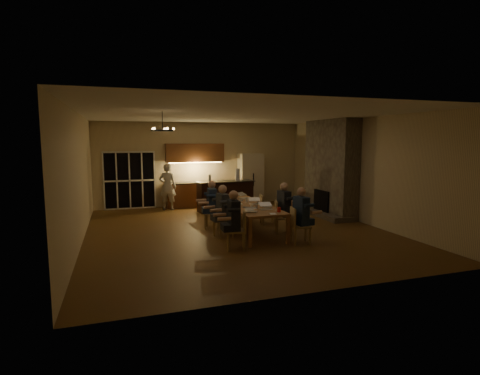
% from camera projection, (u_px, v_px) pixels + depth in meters
% --- Properties ---
extents(floor, '(9.00, 9.00, 0.00)m').
position_uv_depth(floor, '(236.00, 231.00, 10.48)').
color(floor, brown).
rests_on(floor, ground).
extents(back_wall, '(8.00, 0.04, 3.20)m').
position_uv_depth(back_wall, '(201.00, 164.00, 14.54)').
color(back_wall, beige).
rests_on(back_wall, ground).
extents(left_wall, '(0.04, 9.00, 3.20)m').
position_uv_depth(left_wall, '(78.00, 178.00, 9.04)').
color(left_wall, beige).
rests_on(left_wall, ground).
extents(right_wall, '(0.04, 9.00, 3.20)m').
position_uv_depth(right_wall, '(361.00, 170.00, 11.52)').
color(right_wall, beige).
rests_on(right_wall, ground).
extents(ceiling, '(8.00, 9.00, 0.04)m').
position_uv_depth(ceiling, '(236.00, 114.00, 10.08)').
color(ceiling, white).
rests_on(ceiling, back_wall).
extents(french_doors, '(1.86, 0.08, 2.10)m').
position_uv_depth(french_doors, '(130.00, 181.00, 13.73)').
color(french_doors, black).
rests_on(french_doors, ground).
extents(fireplace, '(0.58, 2.50, 3.20)m').
position_uv_depth(fireplace, '(330.00, 168.00, 12.55)').
color(fireplace, '#665F50').
rests_on(fireplace, ground).
extents(kitchenette, '(2.24, 0.68, 2.40)m').
position_uv_depth(kitchenette, '(196.00, 175.00, 14.20)').
color(kitchenette, brown).
rests_on(kitchenette, ground).
extents(refrigerator, '(0.90, 0.68, 2.00)m').
position_uv_depth(refrigerator, '(250.00, 179.00, 14.85)').
color(refrigerator, beige).
rests_on(refrigerator, ground).
extents(dining_table, '(1.10, 3.31, 0.75)m').
position_uv_depth(dining_table, '(247.00, 218.00, 10.44)').
color(dining_table, '#9E6D3F').
rests_on(dining_table, ground).
extents(bar_island, '(2.11, 0.87, 1.08)m').
position_uv_depth(bar_island, '(225.00, 196.00, 13.39)').
color(bar_island, black).
rests_on(bar_island, ground).
extents(chair_left_near, '(0.54, 0.54, 0.89)m').
position_uv_depth(chair_left_near, '(236.00, 230.00, 8.67)').
color(chair_left_near, tan).
rests_on(chair_left_near, ground).
extents(chair_left_mid, '(0.53, 0.53, 0.89)m').
position_uv_depth(chair_left_mid, '(223.00, 220.00, 9.77)').
color(chair_left_mid, tan).
rests_on(chair_left_mid, ground).
extents(chair_left_far, '(0.56, 0.56, 0.89)m').
position_uv_depth(chair_left_far, '(212.00, 213.00, 10.74)').
color(chair_left_far, tan).
rests_on(chair_left_far, ground).
extents(chair_right_near, '(0.52, 0.52, 0.89)m').
position_uv_depth(chair_right_near, '(301.00, 226.00, 9.14)').
color(chair_right_near, tan).
rests_on(chair_right_near, ground).
extents(chair_right_mid, '(0.55, 0.55, 0.89)m').
position_uv_depth(chair_right_mid, '(283.00, 217.00, 10.16)').
color(chair_right_mid, tan).
rests_on(chair_right_mid, ground).
extents(chair_right_far, '(0.51, 0.51, 0.89)m').
position_uv_depth(chair_right_far, '(268.00, 209.00, 11.28)').
color(chair_right_far, tan).
rests_on(chair_right_far, ground).
extents(person_left_near, '(0.63, 0.63, 1.38)m').
position_uv_depth(person_left_near, '(234.00, 220.00, 8.62)').
color(person_left_near, '#21252B').
rests_on(person_left_near, ground).
extents(person_right_near, '(0.68, 0.68, 1.38)m').
position_uv_depth(person_right_near, '(301.00, 215.00, 9.17)').
color(person_right_near, '#1C2646').
rests_on(person_right_near, ground).
extents(person_left_mid, '(0.66, 0.66, 1.38)m').
position_uv_depth(person_left_mid, '(223.00, 211.00, 9.68)').
color(person_left_mid, '#373D41').
rests_on(person_left_mid, ground).
extents(person_right_mid, '(0.65, 0.65, 1.38)m').
position_uv_depth(person_right_mid, '(284.00, 208.00, 10.23)').
color(person_right_mid, '#21252B').
rests_on(person_right_mid, ground).
extents(person_left_far, '(0.65, 0.65, 1.38)m').
position_uv_depth(person_left_far, '(212.00, 204.00, 10.74)').
color(person_left_far, '#1C2646').
rests_on(person_left_far, ground).
extents(standing_person, '(0.74, 0.63, 1.71)m').
position_uv_depth(standing_person, '(168.00, 187.00, 13.55)').
color(standing_person, silver).
rests_on(standing_person, ground).
extents(chandelier, '(0.55, 0.55, 0.03)m').
position_uv_depth(chandelier, '(163.00, 130.00, 8.90)').
color(chandelier, black).
rests_on(chandelier, ceiling).
extents(laptop_a, '(0.42, 0.41, 0.23)m').
position_uv_depth(laptop_a, '(251.00, 207.00, 9.29)').
color(laptop_a, silver).
rests_on(laptop_a, dining_table).
extents(laptop_b, '(0.35, 0.31, 0.23)m').
position_uv_depth(laptop_b, '(266.00, 205.00, 9.59)').
color(laptop_b, silver).
rests_on(laptop_b, dining_table).
extents(laptop_c, '(0.36, 0.33, 0.23)m').
position_uv_depth(laptop_c, '(237.00, 200.00, 10.38)').
color(laptop_c, silver).
rests_on(laptop_c, dining_table).
extents(laptop_d, '(0.38, 0.35, 0.23)m').
position_uv_depth(laptop_d, '(255.00, 200.00, 10.41)').
color(laptop_d, silver).
rests_on(laptop_d, dining_table).
extents(laptop_e, '(0.39, 0.36, 0.23)m').
position_uv_depth(laptop_e, '(229.00, 195.00, 11.40)').
color(laptop_e, silver).
rests_on(laptop_e, dining_table).
extents(laptop_f, '(0.41, 0.40, 0.23)m').
position_uv_depth(laptop_f, '(244.00, 195.00, 11.47)').
color(laptop_f, silver).
rests_on(laptop_f, dining_table).
extents(mug_front, '(0.07, 0.07, 0.10)m').
position_uv_depth(mug_front, '(252.00, 206.00, 9.90)').
color(mug_front, white).
rests_on(mug_front, dining_table).
extents(mug_mid, '(0.07, 0.07, 0.10)m').
position_uv_depth(mug_mid, '(247.00, 200.00, 10.90)').
color(mug_mid, white).
rests_on(mug_mid, dining_table).
extents(mug_back, '(0.08, 0.08, 0.10)m').
position_uv_depth(mug_back, '(227.00, 199.00, 10.95)').
color(mug_back, white).
rests_on(mug_back, dining_table).
extents(redcup_near, '(0.09, 0.09, 0.12)m').
position_uv_depth(redcup_near, '(279.00, 210.00, 9.26)').
color(redcup_near, '#B5130C').
rests_on(redcup_near, dining_table).
extents(redcup_mid, '(0.09, 0.09, 0.12)m').
position_uv_depth(redcup_mid, '(228.00, 201.00, 10.61)').
color(redcup_mid, '#B5130C').
rests_on(redcup_mid, dining_table).
extents(redcup_far, '(0.08, 0.08, 0.12)m').
position_uv_depth(redcup_far, '(236.00, 195.00, 11.67)').
color(redcup_far, '#B5130C').
rests_on(redcup_far, dining_table).
extents(can_silver, '(0.06, 0.06, 0.12)m').
position_uv_depth(can_silver, '(257.00, 207.00, 9.68)').
color(can_silver, '#B2B2B7').
rests_on(can_silver, dining_table).
extents(can_cola, '(0.07, 0.07, 0.12)m').
position_uv_depth(can_cola, '(229.00, 195.00, 11.68)').
color(can_cola, '#3F0F0C').
rests_on(can_cola, dining_table).
extents(can_right, '(0.07, 0.07, 0.12)m').
position_uv_depth(can_right, '(258.00, 200.00, 10.74)').
color(can_right, '#B2B2B7').
rests_on(can_right, dining_table).
extents(plate_near, '(0.27, 0.27, 0.02)m').
position_uv_depth(plate_near, '(267.00, 206.00, 10.01)').
color(plate_near, white).
rests_on(plate_near, dining_table).
extents(plate_left, '(0.25, 0.25, 0.02)m').
position_uv_depth(plate_left, '(249.00, 210.00, 9.52)').
color(plate_left, white).
rests_on(plate_left, dining_table).
extents(plate_far, '(0.23, 0.23, 0.02)m').
position_uv_depth(plate_far, '(253.00, 199.00, 11.26)').
color(plate_far, white).
rests_on(plate_far, dining_table).
extents(notepad, '(0.18, 0.23, 0.01)m').
position_uv_depth(notepad, '(273.00, 214.00, 9.01)').
color(notepad, white).
rests_on(notepad, dining_table).
extents(bar_bottle, '(0.09, 0.09, 0.24)m').
position_uv_depth(bar_bottle, '(210.00, 178.00, 13.15)').
color(bar_bottle, '#99999E').
rests_on(bar_bottle, bar_island).
extents(bar_blender, '(0.16, 0.16, 0.44)m').
position_uv_depth(bar_blender, '(238.00, 175.00, 13.43)').
color(bar_blender, silver).
rests_on(bar_blender, bar_island).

